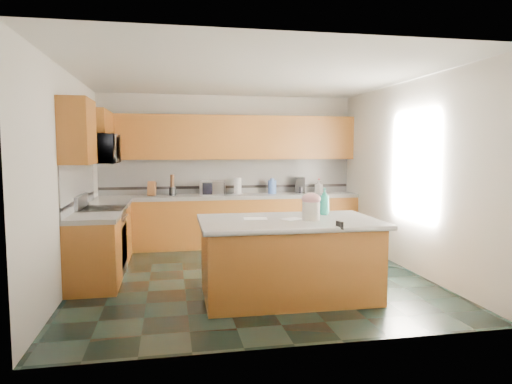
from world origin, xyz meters
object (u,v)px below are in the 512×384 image
object	(u,v)px
knife_block	(152,189)
coffee_maker	(300,185)
island_base	(288,261)
soap_bottle_island	(324,201)
treat_jar	(311,211)
toaster_oven	(213,188)
island_top	(288,222)

from	to	relation	value
knife_block	coffee_maker	size ratio (longest dim) A/B	0.86
knife_block	coffee_maker	xyz separation A→B (m)	(2.68, 0.03, 0.02)
island_base	soap_bottle_island	xyz separation A→B (m)	(0.53, 0.28, 0.66)
soap_bottle_island	knife_block	size ratio (longest dim) A/B	1.34
treat_jar	coffee_maker	size ratio (longest dim) A/B	0.73
island_base	toaster_oven	world-z (taller)	toaster_oven
coffee_maker	island_top	bearing A→B (deg)	-95.96
island_top	knife_block	xyz separation A→B (m)	(-1.66, 3.00, 0.15)
knife_block	toaster_oven	bearing A→B (deg)	8.87
island_base	treat_jar	xyz separation A→B (m)	(0.24, -0.10, 0.60)
island_top	coffee_maker	bearing A→B (deg)	72.08
soap_bottle_island	knife_block	xyz separation A→B (m)	(-2.19, 2.72, -0.04)
toaster_oven	coffee_maker	distance (m)	1.62
treat_jar	soap_bottle_island	size ratio (longest dim) A/B	0.64
knife_block	toaster_oven	xyz separation A→B (m)	(1.06, 0.00, -0.00)
island_base	knife_block	distance (m)	3.49
soap_bottle_island	toaster_oven	world-z (taller)	soap_bottle_island
island_top	toaster_oven	bearing A→B (deg)	101.95
island_base	soap_bottle_island	bearing A→B (deg)	28.54
treat_jar	knife_block	xyz separation A→B (m)	(-1.90, 3.10, 0.02)
coffee_maker	soap_bottle_island	bearing A→B (deg)	-87.39
island_top	treat_jar	xyz separation A→B (m)	(0.24, -0.10, 0.14)
soap_bottle_island	island_base	bearing A→B (deg)	-148.85
knife_block	island_top	bearing A→B (deg)	-52.25
soap_bottle_island	knife_block	world-z (taller)	soap_bottle_island
soap_bottle_island	knife_block	bearing A→B (deg)	132.13
treat_jar	knife_block	world-z (taller)	knife_block
coffee_maker	toaster_oven	bearing A→B (deg)	-166.29
island_top	soap_bottle_island	size ratio (longest dim) A/B	6.19
treat_jar	toaster_oven	distance (m)	3.21
treat_jar	soap_bottle_island	bearing A→B (deg)	44.32
treat_jar	coffee_maker	xyz separation A→B (m)	(0.78, 3.13, 0.04)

